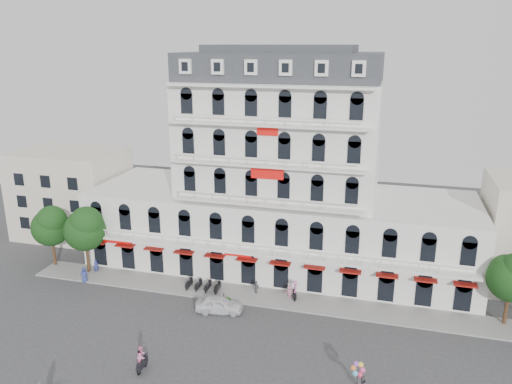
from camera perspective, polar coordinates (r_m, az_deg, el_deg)
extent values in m
plane|color=#38383A|center=(46.85, -2.52, -17.00)|extent=(120.00, 120.00, 0.00)
cube|color=gray|center=(54.21, 0.44, -11.85)|extent=(53.00, 4.00, 0.16)
cube|color=silver|center=(60.33, 2.66, -4.20)|extent=(45.00, 14.00, 9.00)
cube|color=silver|center=(57.34, 2.81, 6.13)|extent=(22.00, 12.00, 13.00)
cube|color=#2D3035|center=(56.44, 2.93, 14.14)|extent=(21.56, 11.76, 3.00)
cube|color=#2D3035|center=(56.39, 2.95, 16.07)|extent=(15.84, 8.64, 0.80)
cube|color=maroon|center=(53.98, 0.86, -7.93)|extent=(40.50, 1.00, 0.15)
cube|color=red|center=(52.06, 1.29, 2.24)|extent=(3.50, 0.10, 1.40)
cube|color=beige|center=(73.72, -20.33, -0.11)|extent=(14.00, 10.00, 12.00)
cylinder|color=gray|center=(52.46, -3.68, -12.89)|extent=(3.20, 3.20, 0.24)
cylinder|color=black|center=(52.08, -3.69, -12.14)|extent=(0.08, 0.08, 1.40)
sphere|color=#1E4A18|center=(52.09, -2.94, -12.68)|extent=(0.70, 0.70, 0.70)
sphere|color=#1E4A18|center=(52.78, -3.21, -12.27)|extent=(0.70, 0.70, 0.70)
sphere|color=#1E4A18|center=(52.80, -4.12, -12.27)|extent=(0.70, 0.70, 0.70)
sphere|color=#1E4A18|center=(52.14, -4.44, -12.69)|extent=(0.70, 0.70, 0.70)
sphere|color=#1E4A18|center=(51.68, -3.72, -12.95)|extent=(0.70, 0.70, 0.70)
cylinder|color=#382314|center=(65.26, -22.10, -6.40)|extent=(0.36, 0.36, 3.52)
sphere|color=#103412|center=(64.14, -22.41, -3.76)|extent=(4.48, 4.48, 4.48)
sphere|color=#103412|center=(63.29, -22.31, -3.02)|extent=(3.52, 3.52, 3.52)
sphere|color=#103412|center=(64.40, -22.59, -3.10)|extent=(3.20, 3.20, 3.20)
cylinder|color=#382314|center=(62.05, -18.67, -7.12)|extent=(0.36, 0.36, 3.74)
sphere|color=#103412|center=(60.81, -18.96, -4.18)|extent=(4.76, 4.76, 4.76)
sphere|color=#103412|center=(59.94, -18.82, -3.34)|extent=(3.74, 3.74, 3.74)
sphere|color=#103412|center=(61.03, -19.18, -3.44)|extent=(3.40, 3.40, 3.40)
cylinder|color=#382314|center=(54.21, 26.67, -11.83)|extent=(0.36, 0.36, 3.43)
sphere|color=#103412|center=(52.89, 27.11, -8.83)|extent=(4.37, 4.37, 4.37)
sphere|color=#103412|center=(52.83, 26.71, -8.07)|extent=(3.12, 3.12, 3.12)
imported|color=white|center=(51.35, -4.22, -12.71)|extent=(5.00, 2.70, 1.61)
cube|color=black|center=(44.44, -12.88, -18.69)|extent=(0.35, 1.50, 0.35)
torus|color=black|center=(44.98, -12.52, -18.60)|extent=(0.12, 0.60, 0.60)
torus|color=black|center=(44.21, -13.21, -19.35)|extent=(0.12, 0.60, 0.60)
imported|color=pink|center=(43.98, -12.96, -17.82)|extent=(0.69, 0.89, 1.83)
cube|color=black|center=(53.71, 4.43, -11.63)|extent=(0.70, 1.54, 0.35)
torus|color=black|center=(53.36, 4.45, -12.16)|extent=(0.26, 0.61, 0.60)
torus|color=black|center=(54.32, 4.39, -11.60)|extent=(0.26, 0.61, 0.60)
imported|color=pink|center=(53.36, 4.44, -10.92)|extent=(0.88, 1.22, 1.70)
imported|color=navy|center=(60.14, -19.03, -8.95)|extent=(1.03, 0.88, 1.79)
imported|color=slate|center=(54.42, 0.04, -10.88)|extent=(1.01, 0.77, 1.59)
imported|color=#D06E8E|center=(53.70, 3.88, -11.37)|extent=(1.05, 0.71, 1.51)
imported|color=navy|center=(61.92, -17.80, -8.11)|extent=(0.74, 0.66, 1.71)
cylinder|color=black|center=(41.85, 11.50, -20.33)|extent=(0.04, 0.04, 2.00)
sphere|color=#E54C99|center=(41.25, 12.09, -19.27)|extent=(0.44, 0.44, 0.44)
sphere|color=yellow|center=(41.38, 11.88, -18.76)|extent=(0.44, 0.44, 0.44)
sphere|color=#994CD8|center=(41.38, 11.38, -18.70)|extent=(0.44, 0.44, 0.44)
sphere|color=orange|center=(41.25, 11.07, -19.14)|extent=(0.44, 0.44, 0.44)
sphere|color=#4CB2E5|center=(41.13, 11.28, -19.66)|extent=(0.44, 0.44, 0.44)
sphere|color=#D8334C|center=(41.15, 11.79, -19.76)|extent=(0.44, 0.44, 0.44)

